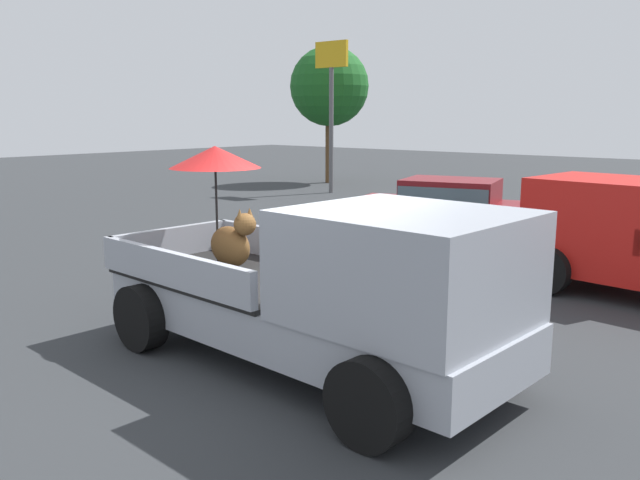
{
  "coord_description": "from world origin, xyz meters",
  "views": [
    {
      "loc": [
        4.74,
        -5.24,
        2.78
      ],
      "look_at": [
        -0.99,
        1.47,
        1.1
      ],
      "focal_mm": 36.82,
      "sensor_mm": 36.0,
      "label": 1
    }
  ],
  "objects": [
    {
      "name": "ground_plane",
      "position": [
        0.0,
        0.0,
        0.0
      ],
      "size": [
        80.0,
        80.0,
        0.0
      ],
      "primitive_type": "plane",
      "color": "#2D3033"
    },
    {
      "name": "tree_by_lot",
      "position": [
        -12.84,
        15.93,
        3.92
      ],
      "size": [
        3.23,
        3.23,
        5.56
      ],
      "color": "brown",
      "rests_on": "ground"
    },
    {
      "name": "pickup_truck_main",
      "position": [
        0.41,
        -0.01,
        0.97
      ],
      "size": [
        5.13,
        2.43,
        2.4
      ],
      "rotation": [
        0.0,
        0.0,
        -0.04
      ],
      "color": "black",
      "rests_on": "ground"
    },
    {
      "name": "parked_sedan_near",
      "position": [
        -2.84,
        8.23,
        0.74
      ],
      "size": [
        4.62,
        2.87,
        1.33
      ],
      "rotation": [
        0.0,
        0.0,
        3.42
      ],
      "color": "black",
      "rests_on": "ground"
    },
    {
      "name": "motel_sign",
      "position": [
        -10.44,
        13.15,
        3.74
      ],
      "size": [
        1.4,
        0.16,
        5.34
      ],
      "color": "#59595B",
      "rests_on": "ground"
    }
  ]
}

